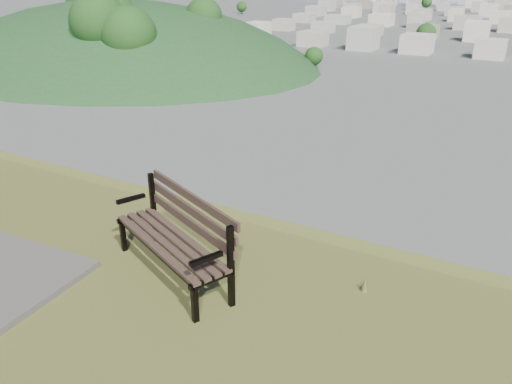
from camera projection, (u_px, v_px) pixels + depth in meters
The scene contains 3 objects.
park_bench at pixel (177, 232), 5.65m from camera, with size 1.92×1.28×0.97m.
green_wooded_hill at pixel (120, 64), 168.67m from camera, with size 160.08×128.07×80.04m.
city_trees at pixel (489, 19), 278.73m from camera, with size 406.52×387.20×9.98m.
Camera 1 is at (3.61, -1.42, 28.24)m, focal length 35.00 mm.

